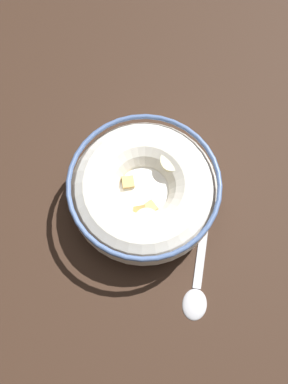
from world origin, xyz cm
name	(u,v)px	position (x,y,z in cm)	size (l,w,h in cm)	color
ground_plane	(144,202)	(0.00, 0.00, -1.00)	(114.22, 114.22, 2.00)	#332116
cereal_bowl	(144,191)	(0.03, 0.03, 3.30)	(18.06, 18.06, 6.17)	silver
spoon	(197,289)	(7.71, 10.35, 0.34)	(12.92, 5.15, 0.80)	#B7B7BC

